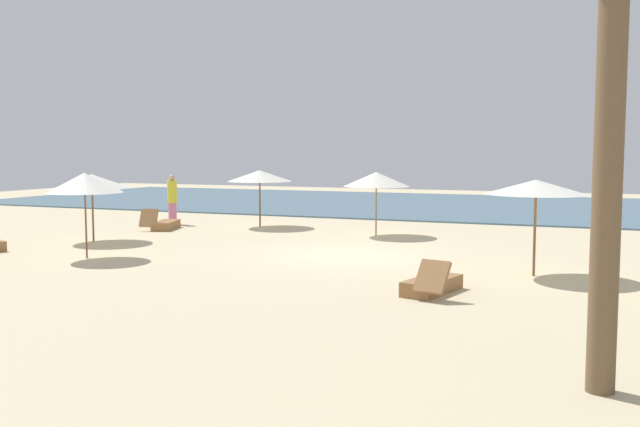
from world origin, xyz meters
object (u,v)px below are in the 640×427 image
(umbrella_1, at_px, (536,187))
(umbrella_3, at_px, (92,181))
(umbrella_0, at_px, (260,176))
(lounger_2, at_px, (432,285))
(person_1, at_px, (172,199))
(umbrella_6, at_px, (85,183))
(umbrella_2, at_px, (376,179))
(lounger_0, at_px, (164,224))

(umbrella_1, height_order, umbrella_3, umbrella_1)
(umbrella_0, relative_size, lounger_2, 1.29)
(person_1, bearing_deg, umbrella_6, -71.11)
(umbrella_2, relative_size, lounger_0, 1.19)
(umbrella_0, xyz_separation_m, lounger_2, (8.30, -9.13, -1.61))
(lounger_2, bearing_deg, umbrella_0, 132.28)
(umbrella_0, distance_m, umbrella_1, 11.82)
(umbrella_2, bearing_deg, person_1, 176.70)
(umbrella_0, distance_m, lounger_0, 3.67)
(umbrella_3, xyz_separation_m, lounger_0, (0.13, 3.42, -1.60))
(umbrella_2, height_order, lounger_0, umbrella_2)
(umbrella_1, relative_size, umbrella_3, 0.97)
(umbrella_2, height_order, person_1, umbrella_2)
(umbrella_0, relative_size, umbrella_1, 1.05)
(umbrella_1, relative_size, lounger_2, 1.23)
(lounger_2, xyz_separation_m, person_1, (-11.63, 8.68, 0.73))
(umbrella_3, distance_m, person_1, 5.09)
(umbrella_3, height_order, person_1, umbrella_3)
(umbrella_1, xyz_separation_m, lounger_2, (-1.59, -2.66, -1.74))
(person_1, bearing_deg, lounger_0, -65.47)
(lounger_0, bearing_deg, umbrella_6, -72.61)
(umbrella_3, bearing_deg, umbrella_0, 63.14)
(umbrella_6, relative_size, person_1, 1.19)
(umbrella_2, bearing_deg, umbrella_3, -148.24)
(umbrella_0, bearing_deg, umbrella_6, -94.99)
(umbrella_2, bearing_deg, lounger_0, -171.27)
(umbrella_3, xyz_separation_m, umbrella_6, (2.04, -2.69, 0.11))
(umbrella_6, bearing_deg, umbrella_3, 127.19)
(umbrella_0, bearing_deg, lounger_0, -142.61)
(umbrella_2, height_order, umbrella_6, umbrella_6)
(umbrella_3, height_order, lounger_2, umbrella_3)
(lounger_0, bearing_deg, umbrella_1, -19.66)
(umbrella_0, height_order, person_1, umbrella_0)
(lounger_0, relative_size, person_1, 0.98)
(umbrella_0, xyz_separation_m, lounger_0, (-2.62, -2.00, -1.61))
(umbrella_1, distance_m, umbrella_3, 12.68)
(umbrella_2, distance_m, umbrella_6, 8.92)
(lounger_0, distance_m, person_1, 1.86)
(umbrella_2, xyz_separation_m, umbrella_3, (-7.30, -4.52, 0.00))
(umbrella_2, xyz_separation_m, lounger_2, (3.74, -8.23, -1.60))
(umbrella_0, bearing_deg, umbrella_3, -116.86)
(umbrella_1, distance_m, lounger_0, 13.39)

